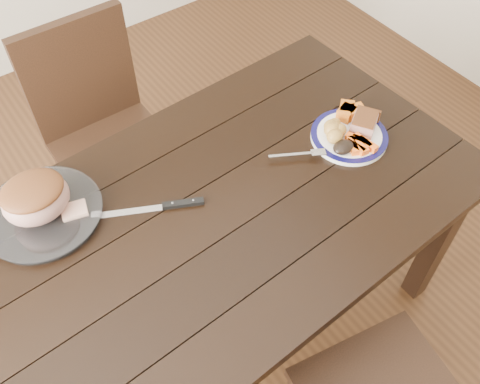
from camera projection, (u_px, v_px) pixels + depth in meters
ground at (221, 325)px, 2.11m from camera, size 4.00×4.00×0.00m
dining_table at (214, 230)px, 1.60m from camera, size 1.64×0.97×0.75m
chair_far at (102, 126)px, 2.07m from camera, size 0.42×0.43×0.93m
dinner_plate at (349, 137)px, 1.70m from camera, size 0.24×0.24×0.02m
plate_rim at (349, 135)px, 1.70m from camera, size 0.24×0.24×0.02m
serving_platter at (43, 214)px, 1.51m from camera, size 0.33×0.33×0.02m
pork_slice at (364, 123)px, 1.70m from camera, size 0.12×0.11×0.04m
roasted_potatoes at (334, 130)px, 1.68m from camera, size 0.09×0.09×0.05m
carrot_batons at (359, 144)px, 1.65m from camera, size 0.08×0.11×0.02m
pumpkin_wedges at (349, 112)px, 1.73m from camera, size 0.09×0.09×0.04m
dark_mushroom at (343, 147)px, 1.64m from camera, size 0.07×0.05×0.03m
fork at (302, 154)px, 1.64m from camera, size 0.16×0.10×0.00m
roast_joint at (36, 199)px, 1.46m from camera, size 0.19×0.16×0.12m
cut_slice at (74, 211)px, 1.50m from camera, size 0.08×0.07×0.02m
carving_knife at (169, 206)px, 1.53m from camera, size 0.30×0.16×0.01m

